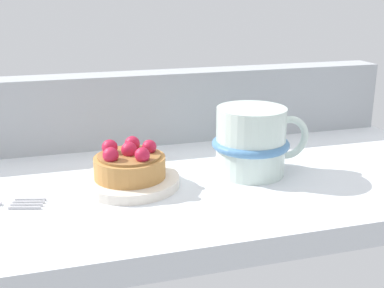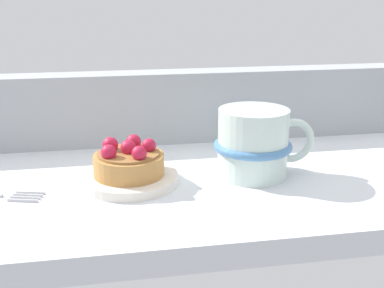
{
  "view_description": "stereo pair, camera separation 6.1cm",
  "coord_description": "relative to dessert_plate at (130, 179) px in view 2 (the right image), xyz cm",
  "views": [
    {
      "loc": [
        -14.64,
        -57.23,
        22.83
      ],
      "look_at": [
        1.77,
        -1.44,
        4.57
      ],
      "focal_mm": 46.94,
      "sensor_mm": 36.0,
      "label": 1
    },
    {
      "loc": [
        -8.72,
        -58.64,
        22.83
      ],
      "look_at": [
        1.77,
        -1.44,
        4.57
      ],
      "focal_mm": 46.94,
      "sensor_mm": 36.0,
      "label": 2
    }
  ],
  "objects": [
    {
      "name": "raspberry_tart",
      "position": [
        -0.02,
        0.03,
        2.31
      ],
      "size": [
        8.48,
        8.48,
        4.39
      ],
      "color": "#B77F42",
      "rests_on": "dessert_plate"
    },
    {
      "name": "dessert_plate",
      "position": [
        0.0,
        0.0,
        0.0
      ],
      "size": [
        11.8,
        11.8,
        1.15
      ],
      "color": "silver",
      "rests_on": "ground_plane"
    },
    {
      "name": "ground_plane",
      "position": [
        5.94,
        1.44,
        -1.96
      ],
      "size": [
        77.36,
        36.52,
        2.85
      ],
      "primitive_type": "cube",
      "color": "silver"
    },
    {
      "name": "window_rail_back",
      "position": [
        5.94,
        17.18,
        4.8
      ],
      "size": [
        75.82,
        5.06,
        10.68
      ],
      "primitive_type": "cube",
      "color": "#9EA3A8",
      "rests_on": "ground_plane"
    },
    {
      "name": "coffee_mug",
      "position": [
        15.62,
        0.01,
        3.7
      ],
      "size": [
        12.98,
        9.81,
        8.58
      ],
      "color": "silver",
      "rests_on": "ground_plane"
    }
  ]
}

